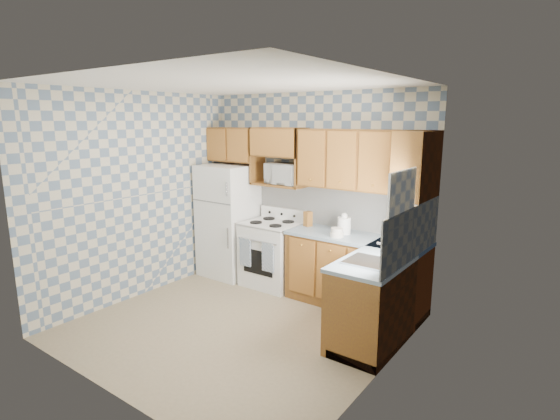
# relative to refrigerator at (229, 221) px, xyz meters

# --- Properties ---
(floor) EXTENTS (3.40, 3.40, 0.00)m
(floor) POSITION_rel_refrigerator_xyz_m (1.27, -1.25, -0.84)
(floor) COLOR #7F6E53
(floor) RESTS_ON ground
(back_wall) EXTENTS (3.40, 0.02, 2.70)m
(back_wall) POSITION_rel_refrigerator_xyz_m (1.27, 0.35, 0.51)
(back_wall) COLOR slate
(back_wall) RESTS_ON ground
(right_wall) EXTENTS (0.02, 3.20, 2.70)m
(right_wall) POSITION_rel_refrigerator_xyz_m (2.97, -1.25, 0.51)
(right_wall) COLOR slate
(right_wall) RESTS_ON ground
(backsplash_back) EXTENTS (2.60, 0.02, 0.56)m
(backsplash_back) POSITION_rel_refrigerator_xyz_m (1.68, 0.34, 0.36)
(backsplash_back) COLOR silver
(backsplash_back) RESTS_ON back_wall
(backsplash_right) EXTENTS (0.02, 1.60, 0.56)m
(backsplash_right) POSITION_rel_refrigerator_xyz_m (2.96, -0.45, 0.36)
(backsplash_right) COLOR silver
(backsplash_right) RESTS_ON right_wall
(refrigerator) EXTENTS (0.75, 0.70, 1.68)m
(refrigerator) POSITION_rel_refrigerator_xyz_m (0.00, 0.00, 0.00)
(refrigerator) COLOR white
(refrigerator) RESTS_ON floor
(stove_body) EXTENTS (0.76, 0.65, 0.90)m
(stove_body) POSITION_rel_refrigerator_xyz_m (0.80, 0.03, -0.39)
(stove_body) COLOR white
(stove_body) RESTS_ON floor
(cooktop) EXTENTS (0.76, 0.65, 0.02)m
(cooktop) POSITION_rel_refrigerator_xyz_m (0.80, 0.03, 0.07)
(cooktop) COLOR silver
(cooktop) RESTS_ON stove_body
(backguard) EXTENTS (0.76, 0.08, 0.17)m
(backguard) POSITION_rel_refrigerator_xyz_m (0.80, 0.30, 0.16)
(backguard) COLOR white
(backguard) RESTS_ON cooktop
(dish_towel_left) EXTENTS (0.19, 0.02, 0.40)m
(dish_towel_left) POSITION_rel_refrigerator_xyz_m (0.60, -0.32, -0.31)
(dish_towel_left) COLOR navy
(dish_towel_left) RESTS_ON stove_body
(dish_towel_right) EXTENTS (0.19, 0.02, 0.40)m
(dish_towel_right) POSITION_rel_refrigerator_xyz_m (0.99, -0.32, -0.31)
(dish_towel_right) COLOR navy
(dish_towel_right) RESTS_ON stove_body
(base_cabinets_back) EXTENTS (1.75, 0.60, 0.88)m
(base_cabinets_back) POSITION_rel_refrigerator_xyz_m (2.10, 0.05, -0.40)
(base_cabinets_back) COLOR brown
(base_cabinets_back) RESTS_ON floor
(base_cabinets_right) EXTENTS (0.60, 1.60, 0.88)m
(base_cabinets_right) POSITION_rel_refrigerator_xyz_m (2.67, -0.45, -0.40)
(base_cabinets_right) COLOR brown
(base_cabinets_right) RESTS_ON floor
(countertop_back) EXTENTS (1.77, 0.63, 0.04)m
(countertop_back) POSITION_rel_refrigerator_xyz_m (2.10, 0.05, 0.06)
(countertop_back) COLOR slate
(countertop_back) RESTS_ON base_cabinets_back
(countertop_right) EXTENTS (0.63, 1.60, 0.04)m
(countertop_right) POSITION_rel_refrigerator_xyz_m (2.67, -0.45, 0.06)
(countertop_right) COLOR slate
(countertop_right) RESTS_ON base_cabinets_right
(upper_cabinets_back) EXTENTS (1.75, 0.33, 0.74)m
(upper_cabinets_back) POSITION_rel_refrigerator_xyz_m (2.10, 0.19, 1.01)
(upper_cabinets_back) COLOR brown
(upper_cabinets_back) RESTS_ON back_wall
(upper_cabinets_fridge) EXTENTS (0.82, 0.33, 0.50)m
(upper_cabinets_fridge) POSITION_rel_refrigerator_xyz_m (-0.02, 0.19, 1.13)
(upper_cabinets_fridge) COLOR brown
(upper_cabinets_fridge) RESTS_ON back_wall
(upper_cabinets_right) EXTENTS (0.33, 0.70, 0.74)m
(upper_cabinets_right) POSITION_rel_refrigerator_xyz_m (2.81, 0.00, 1.01)
(upper_cabinets_right) COLOR brown
(upper_cabinets_right) RESTS_ON right_wall
(microwave_shelf) EXTENTS (0.80, 0.33, 0.03)m
(microwave_shelf) POSITION_rel_refrigerator_xyz_m (0.80, 0.19, 0.60)
(microwave_shelf) COLOR brown
(microwave_shelf) RESTS_ON back_wall
(microwave) EXTENTS (0.54, 0.37, 0.29)m
(microwave) POSITION_rel_refrigerator_xyz_m (0.91, 0.21, 0.76)
(microwave) COLOR white
(microwave) RESTS_ON microwave_shelf
(sink) EXTENTS (0.48, 0.40, 0.03)m
(sink) POSITION_rel_refrigerator_xyz_m (2.67, -0.80, 0.09)
(sink) COLOR #B7B7BC
(sink) RESTS_ON countertop_right
(window) EXTENTS (0.02, 0.66, 0.86)m
(window) POSITION_rel_refrigerator_xyz_m (2.96, -0.80, 0.61)
(window) COLOR white
(window) RESTS_ON right_wall
(bottle_0) EXTENTS (0.07, 0.07, 0.32)m
(bottle_0) POSITION_rel_refrigerator_xyz_m (2.66, -0.14, 0.24)
(bottle_0) COLOR black
(bottle_0) RESTS_ON countertop_back
(bottle_1) EXTENTS (0.07, 0.07, 0.30)m
(bottle_1) POSITION_rel_refrigerator_xyz_m (2.76, -0.20, 0.23)
(bottle_1) COLOR black
(bottle_1) RESTS_ON countertop_back
(bottle_2) EXTENTS (0.07, 0.07, 0.28)m
(bottle_2) POSITION_rel_refrigerator_xyz_m (2.81, -0.10, 0.22)
(bottle_2) COLOR #4D290D
(bottle_2) RESTS_ON countertop_back
(knife_block) EXTENTS (0.12, 0.12, 0.20)m
(knife_block) POSITION_rel_refrigerator_xyz_m (1.32, 0.14, 0.18)
(knife_block) COLOR brown
(knife_block) RESTS_ON countertop_back
(electric_kettle) EXTENTS (0.17, 0.17, 0.21)m
(electric_kettle) POSITION_rel_refrigerator_xyz_m (1.91, 0.07, 0.19)
(electric_kettle) COLOR white
(electric_kettle) RESTS_ON countertop_back
(food_containers) EXTENTS (0.17, 0.17, 0.11)m
(food_containers) POSITION_rel_refrigerator_xyz_m (1.91, -0.12, 0.14)
(food_containers) COLOR beige
(food_containers) RESTS_ON countertop_back
(soap_bottle) EXTENTS (0.06, 0.06, 0.17)m
(soap_bottle) POSITION_rel_refrigerator_xyz_m (2.89, -0.95, 0.17)
(soap_bottle) COLOR beige
(soap_bottle) RESTS_ON countertop_right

